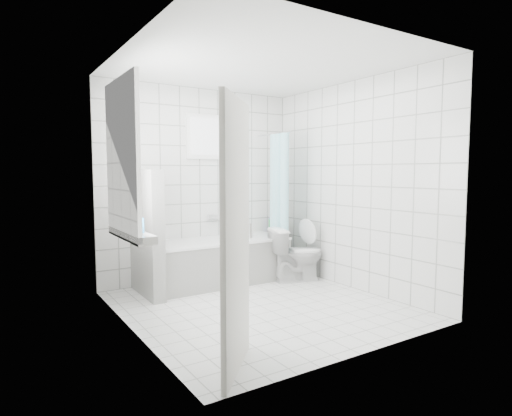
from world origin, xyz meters
TOP-DOWN VIEW (x-y plane):
  - ground at (0.00, 0.00)m, footprint 3.00×3.00m
  - ceiling at (0.00, 0.00)m, footprint 3.00×3.00m
  - wall_back at (0.00, 1.50)m, footprint 2.80×0.02m
  - wall_front at (0.00, -1.50)m, footprint 2.80×0.02m
  - wall_left at (-1.40, 0.00)m, footprint 0.02×3.00m
  - wall_right at (1.40, 0.00)m, footprint 0.02×3.00m
  - window_left at (-1.35, 0.30)m, footprint 0.01×0.90m
  - window_back at (0.10, 1.46)m, footprint 0.50×0.01m
  - window_sill at (-1.31, 0.30)m, footprint 0.18×1.02m
  - door at (-0.98, -1.18)m, footprint 0.57×0.62m
  - bathtub at (0.09, 1.12)m, footprint 1.85×0.77m
  - partition_wall at (-0.90, 1.07)m, footprint 0.15×0.85m
  - tiled_ledge at (1.10, 1.38)m, footprint 0.40×0.24m
  - toilet at (1.03, 0.65)m, footprint 0.79×0.56m
  - curtain_rod at (0.95, 1.10)m, footprint 0.02×0.80m
  - shower_curtain at (0.95, 0.97)m, footprint 0.14×0.48m
  - tub_faucet at (0.19, 1.46)m, footprint 0.18×0.06m
  - sill_bottles at (-1.30, 0.36)m, footprint 0.14×0.62m
  - ledge_bottles at (1.10, 1.33)m, footprint 0.15×0.17m

SIDE VIEW (x-z plane):
  - ground at x=0.00m, z-range 0.00..0.00m
  - tiled_ledge at x=1.10m, z-range 0.00..0.55m
  - bathtub at x=0.09m, z-range 0.00..0.58m
  - toilet at x=1.03m, z-range 0.00..0.73m
  - ledge_bottles at x=1.10m, z-range 0.55..0.79m
  - partition_wall at x=-0.90m, z-range 0.00..1.50m
  - tub_faucet at x=0.19m, z-range 0.82..0.88m
  - window_sill at x=-1.31m, z-range 0.82..0.90m
  - door at x=-0.98m, z-range 0.00..2.00m
  - sill_bottles at x=-1.30m, z-range 0.87..1.15m
  - shower_curtain at x=0.95m, z-range 0.21..1.99m
  - wall_back at x=0.00m, z-range 0.00..2.60m
  - wall_front at x=0.00m, z-range 0.00..2.60m
  - wall_left at x=-1.40m, z-range 0.00..2.60m
  - wall_right at x=1.40m, z-range 0.00..2.60m
  - window_left at x=-1.35m, z-range 0.90..2.30m
  - window_back at x=0.10m, z-range 1.70..2.20m
  - curtain_rod at x=0.95m, z-range 1.99..2.01m
  - ceiling at x=0.00m, z-range 2.60..2.60m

